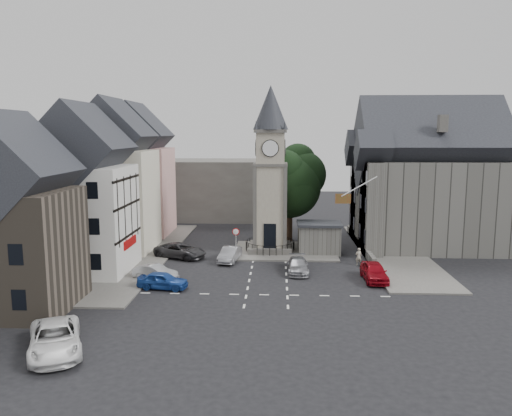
{
  "coord_description": "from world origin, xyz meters",
  "views": [
    {
      "loc": [
        0.79,
        -40.62,
        11.77
      ],
      "look_at": [
        -1.27,
        5.0,
        4.84
      ],
      "focal_mm": 35.0,
      "sensor_mm": 36.0,
      "label": 1
    }
  ],
  "objects_px": {
    "stone_shelter": "(319,238)",
    "pedestrian": "(358,257)",
    "clock_tower": "(270,170)",
    "car_east_red": "(374,272)",
    "car_west_blue": "(163,280)"
  },
  "relations": [
    {
      "from": "car_west_blue",
      "to": "car_east_red",
      "type": "xyz_separation_m",
      "value": [
        16.44,
        2.82,
        0.09
      ]
    },
    {
      "from": "clock_tower",
      "to": "stone_shelter",
      "type": "bearing_deg",
      "value": -5.84
    },
    {
      "from": "clock_tower",
      "to": "stone_shelter",
      "type": "xyz_separation_m",
      "value": [
        4.8,
        -0.49,
        -6.57
      ]
    },
    {
      "from": "car_west_blue",
      "to": "pedestrian",
      "type": "distance_m",
      "value": 17.64
    },
    {
      "from": "stone_shelter",
      "to": "pedestrian",
      "type": "height_order",
      "value": "stone_shelter"
    },
    {
      "from": "clock_tower",
      "to": "car_east_red",
      "type": "height_order",
      "value": "clock_tower"
    },
    {
      "from": "clock_tower",
      "to": "car_west_blue",
      "type": "bearing_deg",
      "value": -122.68
    },
    {
      "from": "pedestrian",
      "to": "car_east_red",
      "type": "bearing_deg",
      "value": 81.43
    },
    {
      "from": "car_west_blue",
      "to": "pedestrian",
      "type": "height_order",
      "value": "pedestrian"
    },
    {
      "from": "car_east_red",
      "to": "pedestrian",
      "type": "distance_m",
      "value": 4.77
    },
    {
      "from": "clock_tower",
      "to": "car_east_red",
      "type": "bearing_deg",
      "value": -48.35
    },
    {
      "from": "car_west_blue",
      "to": "stone_shelter",
      "type": "bearing_deg",
      "value": -39.02
    },
    {
      "from": "car_west_blue",
      "to": "car_east_red",
      "type": "relative_size",
      "value": 0.88
    },
    {
      "from": "stone_shelter",
      "to": "clock_tower",
      "type": "bearing_deg",
      "value": 174.16
    },
    {
      "from": "stone_shelter",
      "to": "pedestrian",
      "type": "xyz_separation_m",
      "value": [
        3.2,
        -4.33,
        -0.76
      ]
    }
  ]
}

